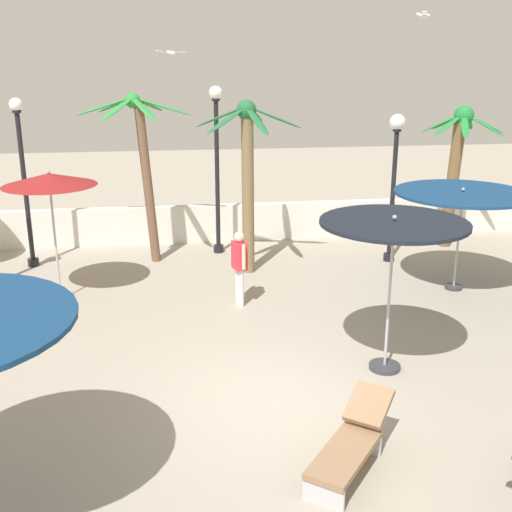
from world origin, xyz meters
The scene contains 15 objects.
ground_plane centered at (0.00, 0.00, 0.00)m, with size 56.00×56.00×0.00m, color #9E9384.
boundary_wall centered at (0.00, 9.24, 0.54)m, with size 25.20×0.30×1.09m, color silver.
patio_umbrella_0 centered at (1.95, 0.80, 2.47)m, with size 2.45×2.45×2.79m.
patio_umbrella_1 centered at (4.87, 4.45, 2.23)m, with size 3.06×3.06×2.42m.
patio_umbrella_5 centered at (-4.20, 4.99, 2.70)m, with size 2.01×2.01×2.94m.
palm_tree_0 centered at (0.22, 6.35, 2.69)m, with size 2.57×2.60×4.26m.
palm_tree_1 centered at (-2.34, 7.56, 2.89)m, with size 2.92×2.71×4.38m.
palm_tree_2 centered at (6.25, 7.88, 2.51)m, with size 2.23×2.17×3.96m.
lamp_post_1 centered at (-5.27, 7.55, 2.46)m, with size 0.33×0.33×4.28m.
lamp_post_2 centered at (-0.39, 8.11, 2.70)m, with size 0.36×0.36×4.50m.
lamp_post_3 centered at (4.06, 6.72, 2.52)m, with size 0.40×0.40×3.86m.
lounge_chair_0 centered at (0.58, -1.87, 0.40)m, with size 1.57×1.80×0.82m.
guest_0 centered at (-0.24, 4.11, 1.02)m, with size 0.33×0.54×1.68m.
seagull_0 centered at (-1.47, 9.86, 5.31)m, with size 0.87×0.61×0.14m.
seagull_1 centered at (5.55, 9.29, 6.31)m, with size 0.57×1.27×0.20m.
Camera 1 is at (-1.67, -8.96, 5.31)m, focal length 44.99 mm.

